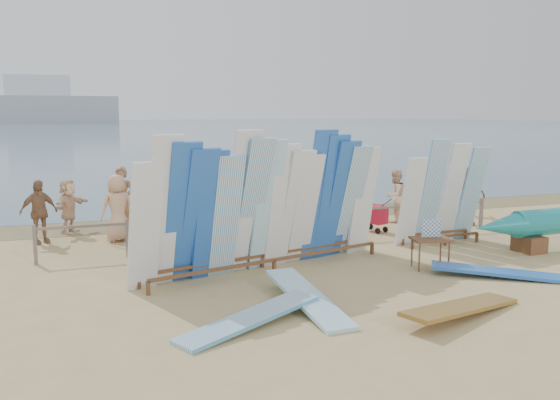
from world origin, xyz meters
name	(u,v)px	position (x,y,z in m)	size (l,w,h in m)	color
ground	(338,274)	(0.00, 0.00, 0.00)	(160.00, 160.00, 0.00)	tan
ocean	(90,127)	(0.00, 128.00, 0.00)	(320.00, 240.00, 0.02)	#45637C
wet_sand_strip	(242,217)	(0.00, 7.20, 0.00)	(40.00, 2.60, 0.01)	olive
distant_ship	(39,105)	(-12.00, 180.00, 5.31)	(45.00, 8.00, 14.00)	#999EA3
fence	(288,220)	(0.00, 3.00, 0.63)	(12.08, 0.08, 0.90)	#7B6A5D
main_surfboard_rack	(267,208)	(-1.29, 0.82, 1.35)	(6.01, 2.13, 3.03)	brown
side_surfboard_rack	(442,196)	(3.74, 1.73, 1.23)	(2.42, 0.82, 2.72)	brown
vendor_table	(430,252)	(2.07, -0.26, 0.36)	(0.90, 0.71, 1.08)	brown
flat_board_c	(461,316)	(0.82, -3.03, 0.00)	(0.56, 2.70, 0.07)	olive
flat_board_d	(499,277)	(3.02, -1.35, 0.00)	(0.56, 2.70, 0.07)	blue
flat_board_e	(250,326)	(-2.64, -2.28, 0.00)	(0.56, 2.70, 0.07)	white
flat_board_a	(307,307)	(-1.42, -1.74, 0.00)	(0.56, 2.70, 0.07)	#8FCBE5
beach_chair_left	(309,224)	(1.01, 4.01, 0.29)	(0.79, 0.80, 0.98)	red
beach_chair_right	(289,225)	(0.53, 4.30, 0.25)	(0.76, 0.76, 0.84)	red
stroller	(374,218)	(2.88, 3.70, 0.40)	(0.71, 0.84, 0.99)	red
beachgoer_extra_1	(39,212)	(-5.99, 5.30, 0.83)	(0.97, 0.42, 1.65)	#8C6042
beachgoer_10	(468,196)	(6.01, 3.66, 0.88)	(1.03, 0.45, 1.76)	#8C6042
beachgoer_7	(344,189)	(3.33, 6.57, 0.84)	(0.61, 0.34, 1.68)	#8C6042
beachgoer_8	(395,196)	(4.17, 4.76, 0.82)	(0.79, 0.38, 1.64)	beige
beachgoer_4	(233,209)	(-1.15, 4.08, 0.83)	(0.97, 0.42, 1.66)	#8C6042
beachgoer_5	(234,195)	(-0.51, 6.35, 0.85)	(1.58, 0.51, 1.71)	beige
beachgoer_6	(308,199)	(1.14, 4.37, 0.92)	(0.90, 0.43, 1.85)	tan
beachgoer_0	(117,208)	(-4.06, 4.88, 0.88)	(0.86, 0.41, 1.77)	tan
beachgoer_2	(164,211)	(-2.95, 4.21, 0.85)	(0.83, 0.40, 1.71)	beige
beachgoer_11	(69,206)	(-5.26, 6.43, 0.76)	(1.42, 0.46, 1.53)	beige
beachgoer_extra_0	(427,189)	(6.20, 6.05, 0.78)	(1.00, 0.41, 1.55)	tan
beachgoer_3	(198,204)	(-1.90, 4.99, 0.87)	(1.12, 0.46, 1.73)	tan
beachgoer_9	(464,191)	(6.98, 5.11, 0.79)	(1.02, 0.42, 1.58)	tan
beachgoer_1	(122,201)	(-3.86, 5.74, 0.95)	(0.69, 0.38, 1.89)	#8C6042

